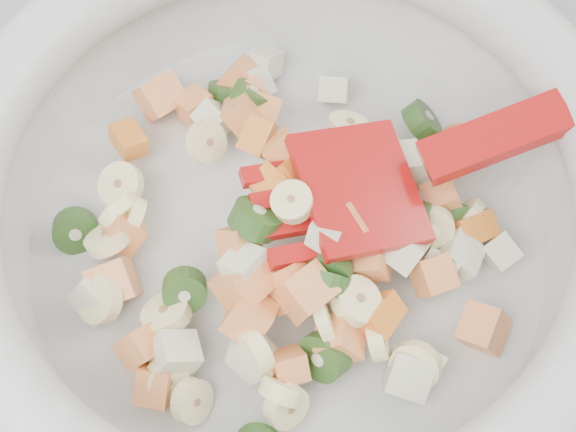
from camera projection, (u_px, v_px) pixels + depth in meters
name	position (u px, v px, depth m)	size (l,w,h in m)	color
mixing_bowl	(289.00, 208.00, 0.47)	(0.49, 0.37, 0.13)	silver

